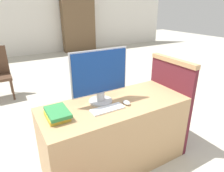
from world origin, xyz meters
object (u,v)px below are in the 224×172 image
at_px(monitor, 100,77).
at_px(book_stack, 57,114).
at_px(mouse, 127,103).
at_px(keyboard, 108,109).

xyz_separation_m(monitor, book_stack, (-0.46, -0.08, -0.23)).
relative_size(monitor, mouse, 6.26).
bearing_deg(book_stack, keyboard, -12.51).
relative_size(keyboard, book_stack, 1.17).
xyz_separation_m(mouse, book_stack, (-0.66, 0.10, 0.02)).
distance_m(monitor, book_stack, 0.52).
bearing_deg(monitor, mouse, -42.38).
relative_size(monitor, book_stack, 2.15).
xyz_separation_m(monitor, mouse, (0.20, -0.18, -0.25)).
bearing_deg(keyboard, book_stack, 167.49).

